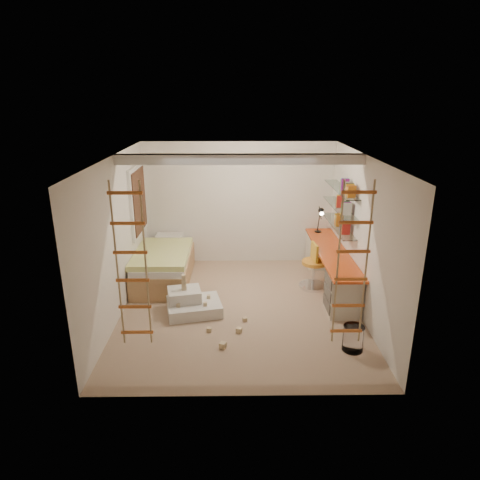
{
  "coord_description": "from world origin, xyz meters",
  "views": [
    {
      "loc": [
        -0.09,
        -6.59,
        3.51
      ],
      "look_at": [
        0.0,
        0.3,
        1.15
      ],
      "focal_mm": 32.0,
      "sensor_mm": 36.0,
      "label": 1
    }
  ],
  "objects_px": {
    "swivel_chair": "(313,272)",
    "play_platform": "(191,304)",
    "bed": "(164,265)",
    "desk": "(330,267)"
  },
  "relations": [
    {
      "from": "bed",
      "to": "play_platform",
      "type": "bearing_deg",
      "value": -63.74
    },
    {
      "from": "swivel_chair",
      "to": "play_platform",
      "type": "relative_size",
      "value": 0.87
    },
    {
      "from": "bed",
      "to": "swivel_chair",
      "type": "xyz_separation_m",
      "value": [
        2.88,
        -0.37,
        -0.01
      ]
    },
    {
      "from": "bed",
      "to": "swivel_chair",
      "type": "bearing_deg",
      "value": -7.4
    },
    {
      "from": "desk",
      "to": "play_platform",
      "type": "xyz_separation_m",
      "value": [
        -2.54,
        -0.96,
        -0.25
      ]
    },
    {
      "from": "swivel_chair",
      "to": "play_platform",
      "type": "height_order",
      "value": "swivel_chair"
    },
    {
      "from": "desk",
      "to": "bed",
      "type": "distance_m",
      "value": 3.22
    },
    {
      "from": "bed",
      "to": "swivel_chair",
      "type": "height_order",
      "value": "swivel_chair"
    },
    {
      "from": "play_platform",
      "to": "desk",
      "type": "bearing_deg",
      "value": 20.65
    },
    {
      "from": "bed",
      "to": "play_platform",
      "type": "xyz_separation_m",
      "value": [
        0.65,
        -1.32,
        -0.18
      ]
    }
  ]
}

